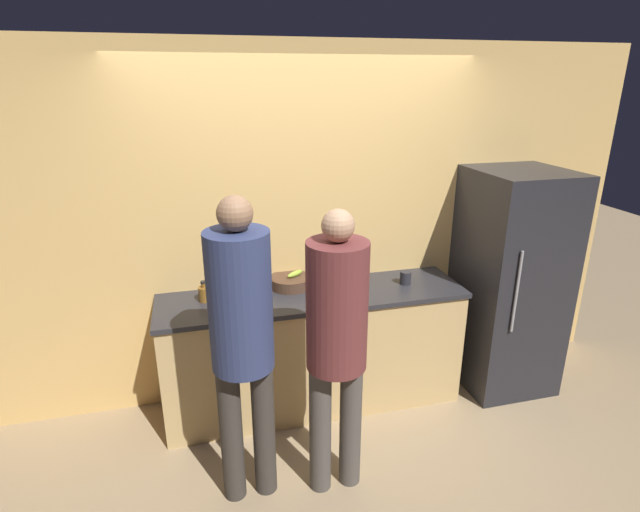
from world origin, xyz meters
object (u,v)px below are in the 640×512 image
(bottle_amber, at_px, (204,293))
(cup_black, at_px, (405,278))
(person_left, at_px, (242,331))
(fruit_bowl, at_px, (290,282))
(refrigerator, at_px, (509,281))
(utensil_crock, at_px, (341,269))
(cup_blue, at_px, (333,293))
(person_center, at_px, (337,334))
(bottle_green, at_px, (258,295))

(bottle_amber, distance_m, cup_black, 1.46)
(person_left, relative_size, fruit_bowl, 6.13)
(refrigerator, distance_m, cup_black, 0.85)
(utensil_crock, height_order, cup_black, utensil_crock)
(refrigerator, xyz_separation_m, person_left, (-2.12, -0.70, 0.22))
(utensil_crock, distance_m, bottle_amber, 1.03)
(bottle_amber, xyz_separation_m, cup_black, (1.46, -0.06, -0.01))
(person_left, bearing_deg, cup_blue, 43.14)
(fruit_bowl, bearing_deg, person_center, -86.52)
(utensil_crock, relative_size, cup_blue, 2.68)
(bottle_green, height_order, cup_black, bottle_green)
(person_left, distance_m, cup_blue, 0.96)
(refrigerator, distance_m, cup_blue, 1.44)
(person_center, relative_size, bottle_green, 6.91)
(refrigerator, height_order, bottle_amber, refrigerator)
(bottle_amber, height_order, bottle_green, bottle_green)
(person_left, distance_m, cup_black, 1.50)
(refrigerator, relative_size, bottle_green, 6.89)
(refrigerator, relative_size, cup_black, 17.79)
(cup_blue, bearing_deg, refrigerator, 1.96)
(bottle_green, bearing_deg, person_center, -63.51)
(fruit_bowl, height_order, bottle_amber, bottle_amber)
(fruit_bowl, xyz_separation_m, bottle_amber, (-0.62, -0.09, 0.02))
(bottle_green, bearing_deg, utensil_crock, 27.66)
(bottle_amber, bearing_deg, cup_black, -2.48)
(utensil_crock, relative_size, cup_black, 2.61)
(bottle_green, relative_size, cup_blue, 2.66)
(refrigerator, height_order, cup_blue, refrigerator)
(refrigerator, distance_m, person_left, 2.25)
(person_left, height_order, person_center, person_left)
(person_center, bearing_deg, fruit_bowl, 93.48)
(utensil_crock, bearing_deg, person_center, -108.10)
(person_center, relative_size, cup_blue, 18.38)
(person_center, distance_m, utensil_crock, 1.10)
(utensil_crock, relative_size, bottle_amber, 1.72)
(utensil_crock, distance_m, bottle_green, 0.77)
(refrigerator, xyz_separation_m, utensil_crock, (-1.28, 0.28, 0.12))
(person_left, distance_m, person_center, 0.51)
(bottle_amber, bearing_deg, person_center, -52.76)
(person_center, xyz_separation_m, utensil_crock, (0.34, 1.04, -0.04))
(utensil_crock, distance_m, cup_blue, 0.37)
(refrigerator, xyz_separation_m, cup_blue, (-1.43, -0.05, 0.08))
(bottle_green, bearing_deg, person_left, -105.04)
(refrigerator, distance_m, bottle_amber, 2.30)
(person_left, xyz_separation_m, cup_black, (1.28, 0.77, -0.13))
(refrigerator, relative_size, bottle_amber, 11.74)
(person_left, height_order, fruit_bowl, person_left)
(bottle_green, bearing_deg, cup_blue, 3.07)
(person_center, distance_m, bottle_amber, 1.12)
(bottle_green, relative_size, cup_black, 2.58)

